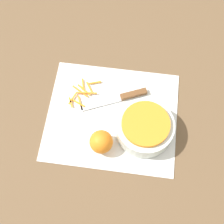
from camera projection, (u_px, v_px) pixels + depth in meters
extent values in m
plane|color=brown|center=(112.00, 116.00, 1.07)|extent=(4.00, 4.00, 0.00)
cube|color=silver|center=(112.00, 116.00, 1.07)|extent=(0.44, 0.38, 0.01)
cylinder|color=silver|center=(145.00, 128.00, 1.01)|extent=(0.19, 0.19, 0.06)
cylinder|color=orange|center=(146.00, 124.00, 0.98)|extent=(0.15, 0.15, 0.02)
cube|color=brown|center=(134.00, 94.00, 1.09)|extent=(0.09, 0.06, 0.02)
cube|color=silver|center=(101.00, 103.00, 1.08)|extent=(0.14, 0.08, 0.00)
sphere|color=orange|center=(101.00, 142.00, 0.99)|extent=(0.08, 0.08, 0.08)
cube|color=orange|center=(83.00, 85.00, 1.11)|extent=(0.02, 0.05, 0.00)
cube|color=orange|center=(89.00, 87.00, 1.11)|extent=(0.03, 0.04, 0.00)
cube|color=orange|center=(80.00, 91.00, 1.10)|extent=(0.06, 0.04, 0.00)
cube|color=orange|center=(73.00, 98.00, 1.09)|extent=(0.02, 0.05, 0.00)
cube|color=orange|center=(87.00, 93.00, 1.09)|extent=(0.07, 0.01, 0.00)
cube|color=orange|center=(80.00, 103.00, 1.08)|extent=(0.03, 0.05, 0.00)
cube|color=orange|center=(95.00, 83.00, 1.11)|extent=(0.04, 0.02, 0.00)
cube|color=orange|center=(78.00, 103.00, 1.08)|extent=(0.05, 0.03, 0.00)
cube|color=orange|center=(71.00, 102.00, 1.08)|extent=(0.02, 0.04, 0.00)
cube|color=orange|center=(84.00, 90.00, 1.10)|extent=(0.05, 0.04, 0.00)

